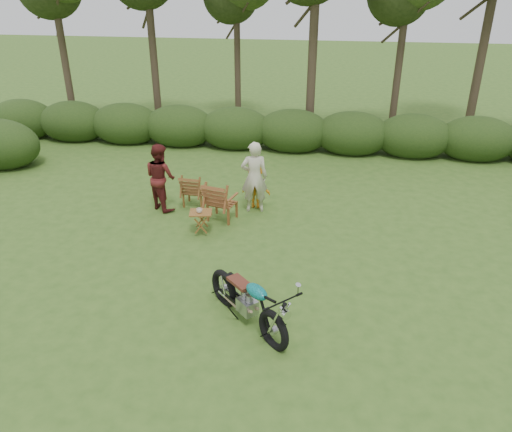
# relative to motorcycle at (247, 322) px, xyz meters

# --- Properties ---
(ground) EXTENTS (80.00, 80.00, 0.00)m
(ground) POSITION_rel_motorcycle_xyz_m (-0.03, 0.63, 0.00)
(ground) COLOR #31511B
(ground) RESTS_ON ground
(tree_line) EXTENTS (22.52, 11.62, 8.14)m
(tree_line) POSITION_rel_motorcycle_xyz_m (0.47, 10.36, 3.81)
(tree_line) COLOR #3D3221
(tree_line) RESTS_ON ground
(motorcycle) EXTENTS (2.03, 2.04, 1.19)m
(motorcycle) POSITION_rel_motorcycle_xyz_m (0.00, 0.00, 0.00)
(motorcycle) COLOR #0DB0AF
(motorcycle) RESTS_ON ground
(lawn_chair_right) EXTENTS (0.86, 0.86, 1.03)m
(lawn_chair_right) POSITION_rel_motorcycle_xyz_m (-1.28, 3.91, 0.00)
(lawn_chair_right) COLOR brown
(lawn_chair_right) RESTS_ON ground
(lawn_chair_left) EXTENTS (0.66, 0.66, 0.89)m
(lawn_chair_left) POSITION_rel_motorcycle_xyz_m (-2.17, 4.62, 0.00)
(lawn_chair_left) COLOR brown
(lawn_chair_left) RESTS_ON ground
(side_table) EXTENTS (0.60, 0.53, 0.55)m
(side_table) POSITION_rel_motorcycle_xyz_m (-1.62, 3.12, 0.27)
(side_table) COLOR brown
(side_table) RESTS_ON ground
(cup) EXTENTS (0.15, 0.15, 0.11)m
(cup) POSITION_rel_motorcycle_xyz_m (-1.63, 3.08, 0.60)
(cup) COLOR beige
(cup) RESTS_ON side_table
(adult_a) EXTENTS (0.75, 0.57, 1.84)m
(adult_a) POSITION_rel_motorcycle_xyz_m (-0.58, 4.53, 0.00)
(adult_a) COLOR beige
(adult_a) RESTS_ON ground
(adult_b) EXTENTS (1.07, 1.02, 1.73)m
(adult_b) POSITION_rel_motorcycle_xyz_m (-2.95, 4.32, 0.00)
(adult_b) COLOR #551918
(adult_b) RESTS_ON ground
(child) EXTENTS (0.77, 0.49, 1.14)m
(child) POSITION_rel_motorcycle_xyz_m (-0.57, 4.75, 0.00)
(child) COLOR #B86911
(child) RESTS_ON ground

